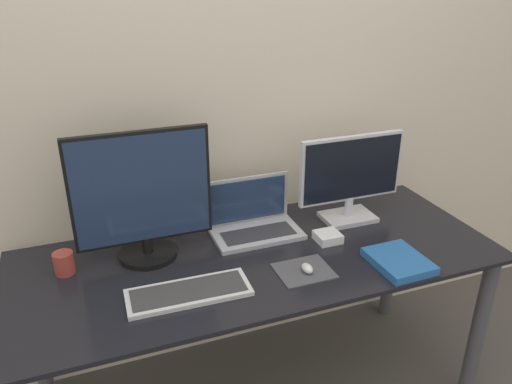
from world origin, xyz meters
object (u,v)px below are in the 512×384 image
laptop (253,219)px  mouse (307,268)px  keyboard (189,292)px  monitor_right (351,177)px  book (399,261)px  power_brick (328,237)px  monitor_left (142,198)px  mug (64,263)px

laptop → mouse: bearing=-78.7°
mouse → keyboard: bearing=177.1°
monitor_right → keyboard: monitor_right is taller
book → power_brick: 0.30m
monitor_left → book: 0.98m
monitor_left → mug: 0.36m
laptop → power_brick: bearing=-36.0°
mouse → mug: size_ratio=0.70×
monitor_right → mouse: 0.51m
power_brick → laptop: bearing=144.0°
mug → power_brick: size_ratio=0.85×
power_brick → monitor_right: bearing=39.2°
keyboard → mouse: bearing=-2.9°
mouse → mug: mug is taller
monitor_right → mouse: (-0.36, -0.32, -0.18)m
laptop → book: 0.60m
monitor_left → laptop: bearing=5.3°
monitor_left → mug: (-0.30, -0.01, -0.20)m
monitor_left → keyboard: monitor_left is taller
monitor_right → power_brick: bearing=-140.8°
monitor_right → mug: 1.19m
laptop → keyboard: (-0.36, -0.34, -0.05)m
book → mug: 1.23m
book → power_brick: power_brick is taller
laptop → power_brick: size_ratio=3.71×
monitor_right → book: (-0.01, -0.39, -0.19)m
monitor_left → mug: monitor_left is taller
monitor_left → power_brick: 0.75m
monitor_left → mouse: bearing=-31.9°
monitor_left → keyboard: (0.09, -0.30, -0.24)m
keyboard → laptop: bearing=43.5°
monitor_right → power_brick: (-0.17, -0.14, -0.18)m
keyboard → mouse: mouse is taller
keyboard → power_brick: power_brick is taller
monitor_left → monitor_right: bearing=-0.0°
book → mug: (-1.16, 0.38, 0.03)m
laptop → mouse: 0.37m
mouse → mug: (-0.82, 0.31, 0.02)m
monitor_left → laptop: size_ratio=1.41×
book → monitor_left: bearing=155.4°
mug → power_brick: (1.00, -0.13, -0.02)m
monitor_right → keyboard: (-0.79, -0.30, -0.19)m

